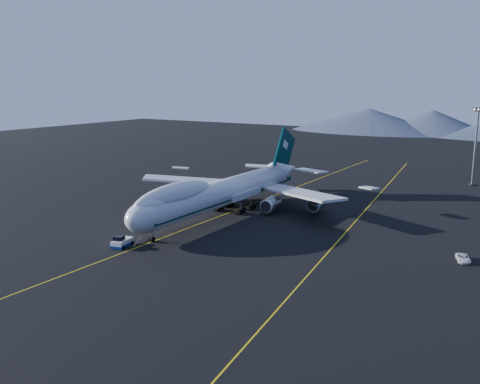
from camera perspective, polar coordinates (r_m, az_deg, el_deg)
The scene contains 7 objects.
ground at distance 131.54m, azimuth -1.80°, elevation -2.45°, with size 500.00×500.00×0.00m, color black.
taxiway_line_main at distance 131.53m, azimuth -1.80°, elevation -2.44°, with size 0.25×220.00×0.01m, color yellow.
taxiway_line_side at distance 127.25m, azimuth 12.11°, elevation -3.19°, with size 0.25×200.00×0.01m, color yellow.
boeing_747 at distance 130.26m, azimuth -1.81°, elevation 0.04°, with size 59.62×72.43×19.37m.
pushback_tug at distance 109.23m, azimuth -12.45°, elevation -5.33°, with size 3.80×5.54×2.21m.
service_van at distance 106.10m, azimuth 22.71°, elevation -6.52°, with size 2.19×4.74×1.32m, color white.
floodlight_mast at distance 182.37m, azimuth 23.81°, elevation 4.47°, with size 3.00×2.25×24.27m.
Camera 1 is at (70.55, -106.22, 32.26)m, focal length 40.00 mm.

